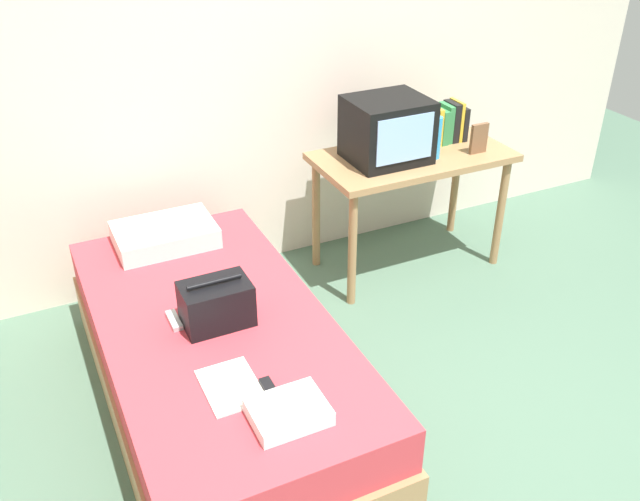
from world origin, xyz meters
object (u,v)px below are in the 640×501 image
at_px(remote_dark, 271,391).
at_px(pillow, 165,235).
at_px(desk, 412,169).
at_px(handbag, 216,304).
at_px(picture_frame, 479,139).
at_px(remote_silver, 174,320).
at_px(book_row, 445,124).
at_px(bed, 218,366).
at_px(water_bottle, 435,138).
at_px(magazine, 231,386).
at_px(tv, 387,130).
at_px(folded_towel, 288,412).

bearing_deg(remote_dark, pillow, 93.02).
height_order(pillow, remote_dark, pillow).
relative_size(desk, remote_dark, 7.44).
xyz_separation_m(handbag, remote_dark, (0.04, -0.52, -0.09)).
bearing_deg(remote_dark, picture_frame, 32.59).
bearing_deg(desk, pillow, 179.41).
bearing_deg(remote_silver, remote_dark, -70.56).
height_order(book_row, pillow, book_row).
xyz_separation_m(bed, desk, (1.49, 0.75, 0.41)).
bearing_deg(picture_frame, remote_dark, -147.41).
height_order(desk, picture_frame, picture_frame).
distance_m(picture_frame, remote_dark, 2.15).
bearing_deg(handbag, book_row, 26.17).
bearing_deg(water_bottle, magazine, -146.38).
bearing_deg(pillow, book_row, 2.44).
distance_m(tv, water_bottle, 0.29).
relative_size(bed, handbag, 6.67).
height_order(picture_frame, handbag, picture_frame).
relative_size(handbag, remote_silver, 2.08).
bearing_deg(handbag, desk, 27.52).
height_order(water_bottle, magazine, water_bottle).
bearing_deg(picture_frame, desk, 156.86).
relative_size(water_bottle, picture_frame, 1.37).
bearing_deg(magazine, picture_frame, 28.50).
bearing_deg(picture_frame, tv, 164.20).
bearing_deg(folded_towel, water_bottle, 41.74).
height_order(bed, picture_frame, picture_frame).
bearing_deg(remote_dark, water_bottle, 38.27).
bearing_deg(remote_dark, tv, 45.99).
bearing_deg(folded_towel, magazine, 118.59).
distance_m(water_bottle, picture_frame, 0.28).
bearing_deg(pillow, folded_towel, -86.92).
bearing_deg(tv, bed, -150.17).
bearing_deg(water_bottle, folded_towel, -138.26).
bearing_deg(book_row, remote_silver, -158.03).
bearing_deg(tv, magazine, -139.14).
xyz_separation_m(desk, remote_silver, (-1.65, -0.69, -0.13)).
xyz_separation_m(bed, magazine, (-0.08, -0.45, 0.27)).
distance_m(picture_frame, folded_towel, 2.22).
distance_m(water_bottle, remote_dark, 1.96).
xyz_separation_m(bed, tv, (1.30, 0.75, 0.68)).
xyz_separation_m(desk, pillow, (-1.50, 0.02, -0.09)).
height_order(remote_silver, folded_towel, folded_towel).
xyz_separation_m(pillow, magazine, (-0.06, -1.21, -0.05)).
bearing_deg(folded_towel, remote_dark, 93.63).
relative_size(book_row, remote_silver, 1.80).
height_order(water_bottle, folded_towel, water_bottle).
distance_m(book_row, remote_dark, 2.23).
height_order(bed, remote_silver, remote_silver).
distance_m(book_row, handbag, 1.97).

